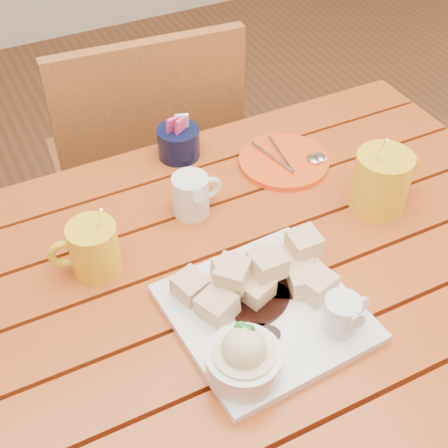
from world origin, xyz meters
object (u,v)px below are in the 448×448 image
coffee_mug_left (92,248)px  chair_far (146,168)px  dessert_plate (263,313)px  coffee_mug_right (382,180)px  orange_saucer (285,161)px  table (234,316)px

coffee_mug_left → chair_far: 0.64m
dessert_plate → coffee_mug_right: bearing=24.5°
coffee_mug_right → orange_saucer: 0.21m
table → coffee_mug_right: (0.31, 0.04, 0.17)m
table → coffee_mug_left: 0.28m
coffee_mug_left → table: bearing=-19.4°
dessert_plate → table: bearing=84.1°
dessert_plate → orange_saucer: dessert_plate is taller
table → orange_saucer: orange_saucer is taller
coffee_mug_left → coffee_mug_right: bearing=2.4°
dessert_plate → orange_saucer: bearing=54.5°
coffee_mug_right → chair_far: 0.70m
dessert_plate → coffee_mug_left: size_ratio=2.10×
coffee_mug_left → chair_far: size_ratio=0.15×
orange_saucer → coffee_mug_left: bearing=-166.4°
chair_far → orange_saucer: bearing=116.1°
coffee_mug_right → table: bearing=179.4°
table → coffee_mug_left: (-0.20, 0.12, 0.15)m
table → dessert_plate: bearing=-95.9°
table → chair_far: (0.07, 0.63, -0.13)m
table → orange_saucer: (0.23, 0.22, 0.11)m
dessert_plate → chair_far: size_ratio=0.31×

